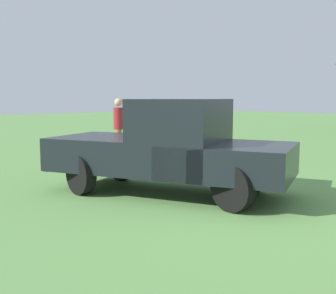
{
  "coord_description": "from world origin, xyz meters",
  "views": [
    {
      "loc": [
        -4.92,
        5.56,
        1.84
      ],
      "look_at": [
        0.92,
        0.35,
        0.9
      ],
      "focal_mm": 44.14,
      "sensor_mm": 36.0,
      "label": 1
    }
  ],
  "objects": [
    {
      "name": "pickup_truck",
      "position": [
        0.81,
        0.3,
        0.94
      ],
      "size": [
        4.97,
        3.56,
        1.81
      ],
      "rotation": [
        0.0,
        0.0,
        0.42
      ],
      "color": "black",
      "rests_on": "ground_plane"
    },
    {
      "name": "person_bystander",
      "position": [
        5.44,
        -1.67,
        1.04
      ],
      "size": [
        0.45,
        0.45,
        1.82
      ],
      "rotation": [
        0.0,
        0.0,
        3.97
      ],
      "color": "#7A6B51",
      "rests_on": "ground_plane"
    },
    {
      "name": "ground_plane",
      "position": [
        0.0,
        0.0,
        0.0
      ],
      "size": [
        80.0,
        80.0,
        0.0
      ],
      "primitive_type": "plane",
      "color": "#5B8C47"
    }
  ]
}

